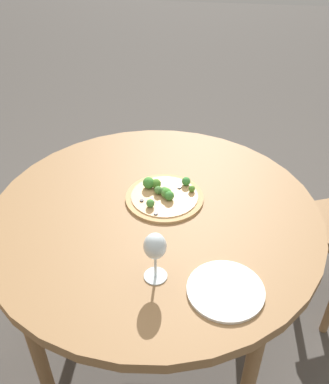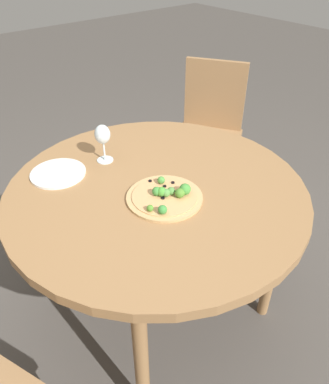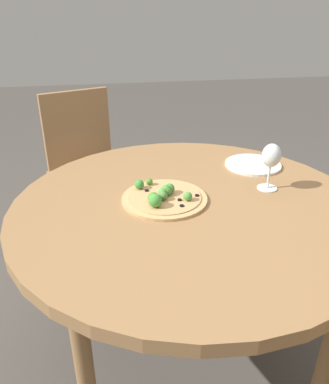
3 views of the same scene
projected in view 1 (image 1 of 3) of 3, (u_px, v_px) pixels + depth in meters
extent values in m
plane|color=#4C4742|center=(157.00, 332.00, 1.95)|extent=(12.00, 12.00, 0.00)
cylinder|color=olive|center=(155.00, 216.00, 1.52)|extent=(1.18, 1.18, 0.04)
cylinder|color=olive|center=(249.00, 378.00, 1.42)|extent=(0.05, 0.05, 0.68)
cylinder|color=olive|center=(245.00, 230.00, 1.99)|extent=(0.05, 0.05, 0.68)
cylinder|color=olive|center=(38.00, 353.00, 1.49)|extent=(0.05, 0.05, 0.68)
cylinder|color=olive|center=(92.00, 217.00, 2.07)|extent=(0.05, 0.05, 0.68)
cylinder|color=#997047|center=(296.00, 246.00, 2.10)|extent=(0.04, 0.04, 0.42)
cylinder|color=tan|center=(164.00, 197.00, 1.57)|extent=(0.29, 0.29, 0.01)
cylinder|color=tan|center=(164.00, 196.00, 1.56)|extent=(0.25, 0.25, 0.00)
sphere|color=#518C3B|center=(166.00, 193.00, 1.55)|extent=(0.03, 0.03, 0.03)
sphere|color=#3F8838|center=(169.00, 196.00, 1.53)|extent=(0.03, 0.03, 0.03)
sphere|color=#479635|center=(167.00, 193.00, 1.55)|extent=(0.04, 0.04, 0.04)
sphere|color=#4E823D|center=(158.00, 190.00, 1.56)|extent=(0.03, 0.03, 0.03)
sphere|color=#3B8739|center=(186.00, 181.00, 1.61)|extent=(0.03, 0.03, 0.03)
sphere|color=#438D38|center=(149.00, 183.00, 1.59)|extent=(0.04, 0.04, 0.04)
sphere|color=#4E862C|center=(192.00, 189.00, 1.58)|extent=(0.02, 0.02, 0.02)
sphere|color=#4E842D|center=(156.00, 184.00, 1.59)|extent=(0.04, 0.04, 0.04)
sphere|color=#538D42|center=(164.00, 191.00, 1.56)|extent=(0.03, 0.03, 0.03)
sphere|color=#4B8E3C|center=(150.00, 203.00, 1.50)|extent=(0.03, 0.03, 0.03)
cylinder|color=black|center=(169.00, 194.00, 1.57)|extent=(0.01, 0.01, 0.00)
cylinder|color=black|center=(156.00, 214.00, 1.48)|extent=(0.01, 0.01, 0.00)
cylinder|color=black|center=(153.00, 202.00, 1.53)|extent=(0.01, 0.01, 0.00)
cylinder|color=black|center=(179.00, 187.00, 1.60)|extent=(0.01, 0.01, 0.00)
cylinder|color=black|center=(142.00, 200.00, 1.54)|extent=(0.01, 0.01, 0.00)
cylinder|color=silver|center=(156.00, 276.00, 1.27)|extent=(0.07, 0.07, 0.00)
cylinder|color=silver|center=(155.00, 266.00, 1.25)|extent=(0.01, 0.01, 0.08)
ellipsoid|color=silver|center=(155.00, 246.00, 1.20)|extent=(0.07, 0.07, 0.08)
cylinder|color=silver|center=(226.00, 290.00, 1.23)|extent=(0.22, 0.22, 0.01)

